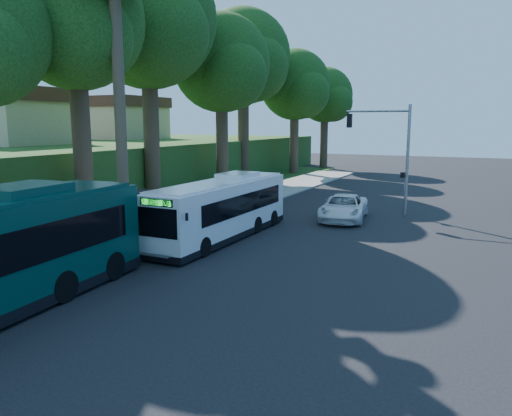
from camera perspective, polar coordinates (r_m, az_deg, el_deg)
The scene contains 16 objects.
ground at distance 25.21m, azimuth 1.98°, elevation -3.76°, with size 140.00×140.00×0.00m, color black.
sidewalk at distance 28.85m, azimuth -11.41°, elevation -2.10°, with size 4.50×70.00×0.12m, color gray.
red_curb at distance 24.39m, azimuth -12.76°, elevation -4.30°, with size 0.25×30.00×0.13m, color maroon.
grass_verge at distance 36.19m, azimuth -13.85°, elevation 0.15°, with size 8.00×70.00×0.06m, color #234719.
bus_shelter at distance 26.33m, azimuth -15.21°, elevation 0.49°, with size 3.20×1.51×2.55m.
stop_sign_pole at distance 23.49m, azimuth -15.22°, elevation 0.09°, with size 0.35×0.06×3.17m.
traffic_signal_pole at distance 33.04m, azimuth 15.24°, elevation 6.87°, with size 4.10×0.30×7.00m.
hillside_backdrop at distance 52.24m, azimuth -18.21°, elevation 5.48°, with size 24.00×60.00×8.80m.
tree_0 at distance 32.04m, azimuth -19.85°, elevation 18.75°, with size 8.40×8.00×15.70m.
tree_1 at distance 38.89m, azimuth -12.15°, elevation 19.68°, with size 10.50×10.00×18.26m.
tree_2 at distance 44.39m, azimuth -3.88°, elevation 15.66°, with size 8.82×8.40×15.12m.
tree_3 at distance 52.49m, azimuth -1.37°, elevation 16.41°, with size 10.08×9.60×17.28m.
tree_4 at distance 58.56m, azimuth 4.54°, elevation 13.48°, with size 8.40×8.00×14.14m.
tree_5 at distance 65.71m, azimuth 7.95°, elevation 12.34°, with size 7.35×7.00×12.86m.
white_bus at distance 25.55m, azimuth -3.84°, elevation 0.01°, with size 2.35×10.81×3.22m.
pickup at distance 30.87m, azimuth 9.99°, elevation 0.05°, with size 2.54×5.50×1.53m, color white.
Camera 1 is at (9.86, -22.44, 5.88)m, focal length 35.00 mm.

